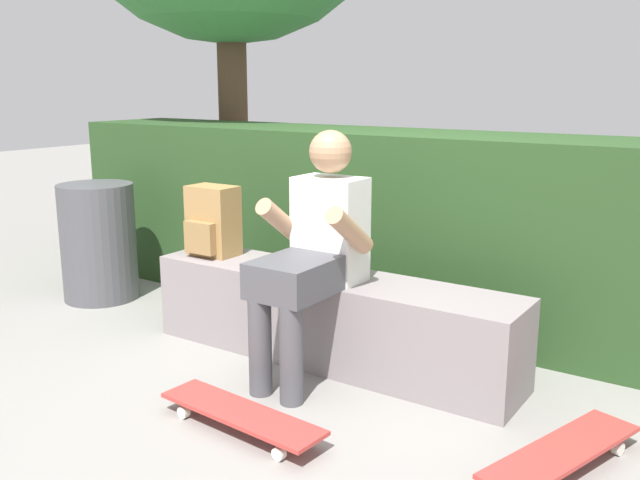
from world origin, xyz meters
name	(u,v)px	position (x,y,z in m)	size (l,w,h in m)	color
ground_plane	(287,385)	(0.00, 0.00, 0.00)	(24.00, 24.00, 0.00)	gray
bench_main	(330,318)	(0.00, 0.38, 0.23)	(2.05, 0.43, 0.47)	gray
person_skater	(314,247)	(0.04, 0.17, 0.66)	(0.49, 0.62, 1.22)	white
skateboard_near_person	(241,414)	(0.11, -0.48, 0.07)	(0.81, 0.26, 0.09)	#BC3833
skateboard_beside_bench	(562,453)	(1.32, -0.04, 0.07)	(0.43, 0.82, 0.09)	#BC3833
backpack_on_bench	(212,222)	(-0.80, 0.37, 0.66)	(0.28, 0.23, 0.40)	#A37A47
hedge_row	(352,219)	(-0.41, 1.27, 0.57)	(4.20, 0.74, 1.15)	#26431F
trash_bin	(99,242)	(-1.89, 0.43, 0.39)	(0.50, 0.50, 0.78)	#4C4C51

